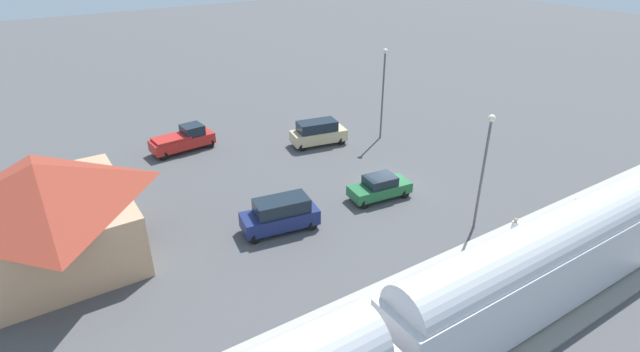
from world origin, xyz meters
name	(u,v)px	position (x,y,z in m)	size (l,w,h in m)	color
ground_plane	(388,188)	(0.00, 0.00, 0.00)	(200.00, 200.00, 0.00)	#4C4C4F
railway_track	(556,291)	(-14.00, 0.00, 0.09)	(4.80, 70.00, 0.30)	gray
platform	(495,253)	(-10.00, 0.00, 0.15)	(3.20, 46.00, 0.30)	#A8A399
passenger_train	(385,346)	(-14.00, 12.03, 2.86)	(2.93, 37.37, 4.98)	silver
station_building	(46,211)	(4.00, 22.00, 3.19)	(10.62, 9.43, 6.13)	tan
pedestrian_on_platform	(574,208)	(-10.42, -6.88, 1.28)	(0.36, 0.36, 1.71)	#23284C
pedestrian_waiting_far	(514,229)	(-9.87, -1.56, 1.28)	(0.36, 0.36, 1.71)	#333338
suv_navy	(280,214)	(-0.57, 9.43, 1.15)	(2.72, 5.15, 2.22)	navy
sedan_green	(380,187)	(-0.78, 1.45, 0.88)	(2.33, 4.68, 1.74)	#236638
pickup_red	(183,139)	(15.11, 10.49, 1.03)	(2.41, 5.55, 2.14)	red
suv_tan	(318,133)	(9.86, -0.09, 1.15)	(2.81, 5.17, 2.22)	#C6B284
light_pole_near_platform	(485,160)	(-7.20, -1.25, 4.90)	(0.44, 0.44, 7.80)	#515156
light_pole_lot_center	(383,84)	(8.01, -5.77, 5.15)	(0.44, 0.44, 8.26)	#515156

